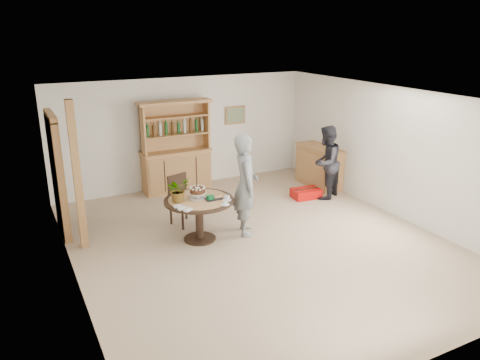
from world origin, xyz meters
name	(u,v)px	position (x,y,z in m)	size (l,w,h in m)	color
ground	(258,242)	(0.00, 0.00, 0.00)	(7.00, 7.00, 0.00)	tan
room_shell	(259,145)	(0.00, 0.01, 1.74)	(6.04, 7.04, 2.52)	white
doorway	(57,174)	(-2.93, 2.00, 1.11)	(0.13, 1.10, 2.18)	black
pine_post	(77,177)	(-2.70, 1.20, 1.25)	(0.12, 0.12, 2.50)	#B2854B
hutch	(176,161)	(-0.30, 3.24, 0.69)	(1.62, 0.54, 2.04)	tan
sideboard	(319,166)	(2.74, 2.00, 0.47)	(0.54, 1.26, 0.94)	tan
dining_table	(199,207)	(-0.85, 0.57, 0.60)	(1.20, 1.20, 0.76)	black
dining_chair	(181,196)	(-0.87, 1.40, 0.54)	(0.52, 0.52, 0.95)	black
birthday_cake	(198,191)	(-0.85, 0.62, 0.88)	(0.30, 0.30, 0.20)	white
flower_vase	(178,190)	(-1.20, 0.62, 0.97)	(0.38, 0.33, 0.42)	#3F7233
gift_tray	(213,198)	(-0.64, 0.45, 0.79)	(0.30, 0.20, 0.08)	black
coffee_cup_a	(227,198)	(-0.45, 0.29, 0.80)	(0.15, 0.15, 0.09)	silver
coffee_cup_b	(225,203)	(-0.57, 0.12, 0.79)	(0.15, 0.15, 0.08)	silver
napkins	(183,208)	(-1.26, 0.26, 0.77)	(0.24, 0.33, 0.03)	white
teen_boy	(246,185)	(0.00, 0.47, 0.91)	(0.66, 0.44, 1.82)	slate
adult_person	(326,163)	(2.37, 1.29, 0.80)	(0.77, 0.60, 1.59)	black
red_suitcase	(306,193)	(2.02, 1.46, 0.10)	(0.64, 0.46, 0.21)	red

